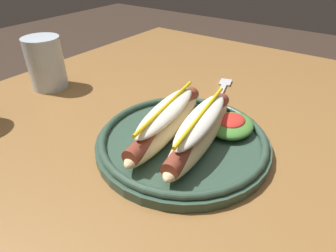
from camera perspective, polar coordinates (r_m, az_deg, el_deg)
name	(u,v)px	position (r m, az deg, el deg)	size (l,w,h in m)	color
dining_table	(141,176)	(0.59, -5.36, -9.81)	(1.25, 0.86, 0.74)	olive
hot_dog_plate	(185,134)	(0.48, 3.37, -1.52)	(0.29, 0.29, 0.08)	#334C3D
fork	(223,88)	(0.70, 10.75, 7.41)	(0.12, 0.05, 0.00)	silver
water_cup	(46,63)	(0.73, -22.93, 11.33)	(0.08, 0.08, 0.12)	silver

